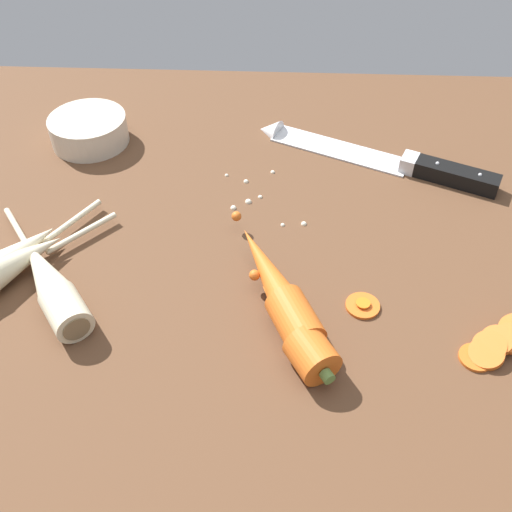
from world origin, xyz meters
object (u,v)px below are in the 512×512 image
(carrot_slice_stray_near, at_px, (363,305))
(prep_bowl, at_px, (89,129))
(chefs_knife, at_px, (368,155))
(parsnip_front, at_px, (6,268))
(parsnip_mid_right, at_px, (50,283))
(whole_carrot_second, at_px, (294,330))
(carrot_slice_stack, at_px, (503,339))
(whole_carrot, at_px, (276,286))
(parsnip_mid_left, at_px, (7,262))

(carrot_slice_stray_near, relative_size, prep_bowl, 0.34)
(chefs_knife, bearing_deg, parsnip_front, -148.91)
(chefs_knife, relative_size, parsnip_mid_right, 1.63)
(parsnip_front, xyz_separation_m, prep_bowl, (0.02, 0.28, 0.00))
(whole_carrot_second, distance_m, parsnip_front, 0.33)
(carrot_slice_stack, bearing_deg, parsnip_front, 172.55)
(whole_carrot_second, xyz_separation_m, parsnip_mid_right, (-0.26, 0.05, -0.00))
(parsnip_mid_right, bearing_deg, carrot_slice_stray_near, -0.36)
(parsnip_mid_right, xyz_separation_m, prep_bowl, (-0.03, 0.30, 0.00))
(whole_carrot, bearing_deg, chefs_knife, 65.24)
(whole_carrot, distance_m, parsnip_mid_left, 0.30)
(chefs_knife, bearing_deg, prep_bowl, 176.52)
(parsnip_mid_right, xyz_separation_m, carrot_slice_stray_near, (0.34, -0.00, -0.02))
(chefs_knife, xyz_separation_m, parsnip_mid_right, (-0.37, -0.27, 0.01))
(whole_carrot, bearing_deg, carrot_slice_stray_near, -4.28)
(parsnip_mid_left, bearing_deg, prep_bowl, 84.76)
(parsnip_front, relative_size, parsnip_mid_left, 0.90)
(parsnip_front, xyz_separation_m, carrot_slice_stack, (0.53, -0.07, -0.01))
(parsnip_mid_right, distance_m, carrot_slice_stack, 0.47)
(parsnip_front, distance_m, prep_bowl, 0.28)
(parsnip_mid_left, relative_size, prep_bowl, 1.72)
(chefs_knife, xyz_separation_m, whole_carrot_second, (-0.11, -0.33, 0.01))
(parsnip_front, relative_size, carrot_slice_stack, 1.91)
(parsnip_front, bearing_deg, carrot_slice_stray_near, -3.21)
(whole_carrot_second, height_order, parsnip_mid_right, whole_carrot_second)
(chefs_knife, xyz_separation_m, prep_bowl, (-0.40, 0.02, 0.01))
(chefs_knife, relative_size, carrot_slice_stack, 3.68)
(chefs_knife, distance_m, whole_carrot, 0.30)
(prep_bowl, bearing_deg, carrot_slice_stray_near, -39.19)
(parsnip_front, height_order, carrot_slice_stack, parsnip_front)
(carrot_slice_stray_near, xyz_separation_m, prep_bowl, (-0.37, 0.30, 0.02))
(whole_carrot_second, distance_m, parsnip_mid_left, 0.33)
(parsnip_mid_right, distance_m, carrot_slice_stray_near, 0.34)
(prep_bowl, bearing_deg, whole_carrot_second, -50.12)
(carrot_slice_stack, xyz_separation_m, carrot_slice_stray_near, (-0.13, 0.05, -0.01))
(parsnip_mid_left, bearing_deg, whole_carrot_second, -14.55)
(whole_carrot_second, relative_size, parsnip_mid_right, 0.69)
(whole_carrot, distance_m, parsnip_front, 0.30)
(whole_carrot, relative_size, prep_bowl, 1.86)
(chefs_knife, bearing_deg, parsnip_mid_right, -143.23)
(carrot_slice_stack, height_order, prep_bowl, prep_bowl)
(parsnip_mid_left, height_order, prep_bowl, same)
(whole_carrot, relative_size, whole_carrot_second, 1.46)
(carrot_slice_stack, bearing_deg, chefs_knife, 107.85)
(prep_bowl, bearing_deg, parsnip_mid_left, -95.24)
(chefs_knife, height_order, whole_carrot_second, whole_carrot_second)
(whole_carrot, xyz_separation_m, whole_carrot_second, (0.02, -0.06, 0.00))
(parsnip_mid_left, xyz_separation_m, prep_bowl, (0.02, 0.27, 0.00))
(parsnip_mid_right, height_order, prep_bowl, same)
(chefs_knife, bearing_deg, carrot_slice_stack, -72.15)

